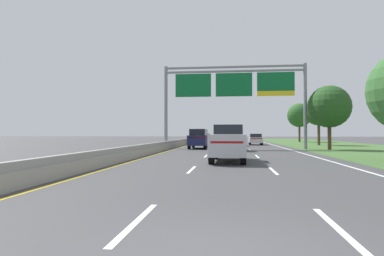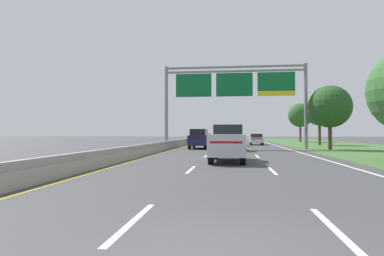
# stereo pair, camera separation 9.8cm
# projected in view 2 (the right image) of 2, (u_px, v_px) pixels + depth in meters

# --- Properties ---
(ground_plane) EXTENTS (220.00, 220.00, 0.00)m
(ground_plane) POSITION_uv_depth(u_px,v_px,m) (232.00, 147.00, 39.33)
(ground_plane) COLOR #3D3D3F
(lane_striping) EXTENTS (11.96, 106.00, 0.01)m
(lane_striping) POSITION_uv_depth(u_px,v_px,m) (232.00, 147.00, 38.88)
(lane_striping) COLOR white
(lane_striping) RESTS_ON ground
(grass_verge_right) EXTENTS (14.00, 110.00, 0.02)m
(grass_verge_right) POSITION_uv_depth(u_px,v_px,m) (354.00, 148.00, 37.64)
(grass_verge_right) COLOR #3D602D
(grass_verge_right) RESTS_ON ground
(median_barrier_concrete) EXTENTS (0.60, 110.00, 0.85)m
(median_barrier_concrete) POSITION_uv_depth(u_px,v_px,m) (177.00, 144.00, 40.13)
(median_barrier_concrete) COLOR #99968E
(median_barrier_concrete) RESTS_ON ground
(overhead_sign_gantry) EXTENTS (15.06, 0.42, 8.94)m
(overhead_sign_gantry) POSITION_uv_depth(u_px,v_px,m) (234.00, 89.00, 34.83)
(overhead_sign_gantry) COLOR gray
(overhead_sign_gantry) RESTS_ON ground
(pickup_truck_silver) EXTENTS (2.09, 5.43, 2.20)m
(pickup_truck_silver) POSITION_uv_depth(u_px,v_px,m) (228.00, 143.00, 19.56)
(pickup_truck_silver) COLOR #B2B5BA
(pickup_truck_silver) RESTS_ON ground
(car_navy_left_lane_suv) EXTENTS (2.02, 4.75, 2.11)m
(car_navy_left_lane_suv) POSITION_uv_depth(u_px,v_px,m) (199.00, 138.00, 35.51)
(car_navy_left_lane_suv) COLOR #161E47
(car_navy_left_lane_suv) RESTS_ON ground
(car_red_centre_lane_suv) EXTENTS (2.02, 4.75, 2.11)m
(car_red_centre_lane_suv) POSITION_uv_depth(u_px,v_px,m) (233.00, 137.00, 43.35)
(car_red_centre_lane_suv) COLOR maroon
(car_red_centre_lane_suv) RESTS_ON ground
(car_darkgreen_left_lane_sedan) EXTENTS (1.92, 4.44, 1.57)m
(car_darkgreen_left_lane_sedan) POSITION_uv_depth(u_px,v_px,m) (206.00, 139.00, 47.84)
(car_darkgreen_left_lane_sedan) COLOR #193D23
(car_darkgreen_left_lane_sedan) RESTS_ON ground
(car_white_right_lane_sedan) EXTENTS (1.92, 4.44, 1.57)m
(car_white_right_lane_sedan) POSITION_uv_depth(u_px,v_px,m) (256.00, 139.00, 46.55)
(car_white_right_lane_sedan) COLOR silver
(car_white_right_lane_sedan) RESTS_ON ground
(car_gold_centre_lane_suv) EXTENTS (1.99, 4.74, 2.11)m
(car_gold_centre_lane_suv) POSITION_uv_depth(u_px,v_px,m) (232.00, 139.00, 31.60)
(car_gold_centre_lane_suv) COLOR #A38438
(car_gold_centre_lane_suv) RESTS_ON ground
(roadside_tree_mid) EXTENTS (4.22, 4.22, 6.44)m
(roadside_tree_mid) POSITION_uv_depth(u_px,v_px,m) (330.00, 107.00, 32.80)
(roadside_tree_mid) COLOR #4C3823
(roadside_tree_mid) RESTS_ON ground
(roadside_tree_far) EXTENTS (3.95, 3.95, 6.65)m
(roadside_tree_far) POSITION_uv_depth(u_px,v_px,m) (319.00, 111.00, 44.89)
(roadside_tree_far) COLOR #4C3823
(roadside_tree_far) RESTS_ON ground
(roadside_tree_distant) EXTENTS (4.40, 4.40, 7.15)m
(roadside_tree_distant) POSITION_uv_depth(u_px,v_px,m) (300.00, 115.00, 60.55)
(roadside_tree_distant) COLOR #4C3823
(roadside_tree_distant) RESTS_ON ground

